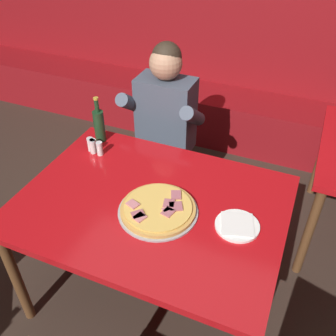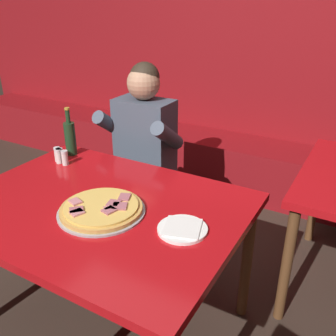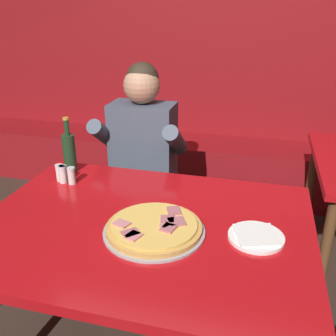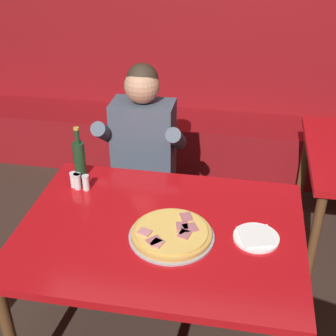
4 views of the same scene
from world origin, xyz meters
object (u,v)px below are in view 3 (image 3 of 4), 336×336
at_px(beer_bottle, 69,152).
at_px(diner_seated_blue_shirt, 139,162).
at_px(main_dining_table, 144,238).
at_px(plate_white_paper, 256,237).
at_px(shaker_oregano, 72,176).
at_px(shaker_parmesan, 60,173).
at_px(shaker_black_pepper, 63,175).
at_px(pizza, 154,228).
at_px(shaker_red_pepper_flakes, 64,175).

bearing_deg(beer_bottle, diner_seated_blue_shirt, 51.79).
bearing_deg(main_dining_table, diner_seated_blue_shirt, 110.05).
bearing_deg(main_dining_table, plate_white_paper, -0.34).
height_order(beer_bottle, shaker_oregano, beer_bottle).
distance_m(beer_bottle, diner_seated_blue_shirt, 0.46).
relative_size(shaker_oregano, diner_seated_blue_shirt, 0.07).
relative_size(beer_bottle, shaker_oregano, 3.40).
height_order(shaker_parmesan, shaker_oregano, same).
bearing_deg(beer_bottle, plate_white_paper, -22.04).
xyz_separation_m(shaker_black_pepper, shaker_parmesan, (-0.03, 0.02, 0.00)).
bearing_deg(plate_white_paper, shaker_parmesan, 164.23).
relative_size(plate_white_paper, shaker_black_pepper, 2.44).
relative_size(pizza, shaker_red_pepper_flakes, 4.58).
xyz_separation_m(shaker_parmesan, shaker_oregano, (0.07, -0.02, 0.00)).
distance_m(shaker_black_pepper, diner_seated_blue_shirt, 0.53).
bearing_deg(main_dining_table, beer_bottle, 143.45).
bearing_deg(main_dining_table, shaker_parmesan, 152.65).
xyz_separation_m(beer_bottle, shaker_red_pepper_flakes, (0.03, -0.13, -0.07)).
xyz_separation_m(shaker_oregano, diner_seated_blue_shirt, (0.19, 0.47, -0.09)).
xyz_separation_m(shaker_red_pepper_flakes, shaker_black_pepper, (0.00, -0.01, 0.00)).
height_order(plate_white_paper, diner_seated_blue_shirt, diner_seated_blue_shirt).
distance_m(shaker_parmesan, shaker_oregano, 0.08).
bearing_deg(diner_seated_blue_shirt, main_dining_table, -69.95).
bearing_deg(plate_white_paper, shaker_black_pepper, 164.71).
xyz_separation_m(shaker_red_pepper_flakes, diner_seated_blue_shirt, (0.23, 0.46, -0.09)).
distance_m(plate_white_paper, shaker_oregano, 0.93).
relative_size(beer_bottle, shaker_black_pepper, 3.40).
distance_m(plate_white_paper, beer_bottle, 1.05).
relative_size(shaker_red_pepper_flakes, shaker_parmesan, 1.00).
xyz_separation_m(shaker_black_pepper, shaker_oregano, (0.05, -0.00, 0.00)).
xyz_separation_m(shaker_red_pepper_flakes, shaker_parmesan, (-0.02, 0.01, 0.00)).
bearing_deg(shaker_black_pepper, diner_seated_blue_shirt, 63.60).
height_order(pizza, shaker_black_pepper, shaker_black_pepper).
bearing_deg(diner_seated_blue_shirt, shaker_parmesan, -119.72).
relative_size(plate_white_paper, shaker_oregano, 2.44).
xyz_separation_m(pizza, shaker_parmesan, (-0.59, 0.32, 0.02)).
distance_m(pizza, shaker_oregano, 0.60).
bearing_deg(shaker_black_pepper, shaker_oregano, -1.18).
distance_m(main_dining_table, shaker_parmesan, 0.60).
bearing_deg(shaker_parmesan, shaker_red_pepper_flakes, -15.49).
bearing_deg(shaker_parmesan, pizza, -29.01).
height_order(plate_white_paper, shaker_oregano, shaker_oregano).
distance_m(beer_bottle, shaker_red_pepper_flakes, 0.15).
relative_size(main_dining_table, shaker_red_pepper_flakes, 15.56).
bearing_deg(shaker_oregano, shaker_red_pepper_flakes, 168.51).
bearing_deg(plate_white_paper, main_dining_table, 179.66).
distance_m(pizza, shaker_parmesan, 0.67).
bearing_deg(pizza, beer_bottle, 142.96).
bearing_deg(beer_bottle, shaker_parmesan, -88.24).
distance_m(main_dining_table, shaker_oregano, 0.53).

